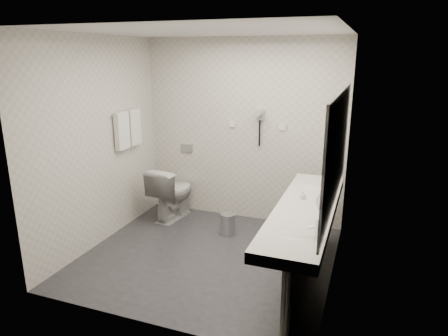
% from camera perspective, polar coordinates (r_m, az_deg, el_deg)
% --- Properties ---
extents(floor, '(2.80, 2.80, 0.00)m').
position_cam_1_polar(floor, '(4.83, -2.34, -12.37)').
color(floor, '#28272C').
rests_on(floor, ground).
extents(ceiling, '(2.80, 2.80, 0.00)m').
position_cam_1_polar(ceiling, '(4.26, -2.74, 18.78)').
color(ceiling, silver).
rests_on(ceiling, wall_back).
extents(wall_back, '(2.80, 0.00, 2.80)m').
position_cam_1_polar(wall_back, '(5.57, 2.67, 5.18)').
color(wall_back, beige).
rests_on(wall_back, floor).
extents(wall_front, '(2.80, 0.00, 2.80)m').
position_cam_1_polar(wall_front, '(3.26, -11.39, -2.92)').
color(wall_front, beige).
rests_on(wall_front, floor).
extents(wall_left, '(0.00, 2.60, 2.60)m').
position_cam_1_polar(wall_left, '(5.07, -17.30, 3.40)').
color(wall_left, beige).
rests_on(wall_left, floor).
extents(wall_right, '(0.00, 2.60, 2.60)m').
position_cam_1_polar(wall_right, '(4.06, 16.02, 0.49)').
color(wall_right, beige).
rests_on(wall_right, floor).
extents(vanity_counter, '(0.55, 2.20, 0.10)m').
position_cam_1_polar(vanity_counter, '(4.04, 11.39, -6.02)').
color(vanity_counter, silver).
rests_on(vanity_counter, floor).
extents(vanity_panel, '(0.03, 2.15, 0.75)m').
position_cam_1_polar(vanity_panel, '(4.21, 11.41, -11.43)').
color(vanity_panel, gray).
rests_on(vanity_panel, floor).
extents(vanity_post_near, '(0.06, 0.06, 0.75)m').
position_cam_1_polar(vanity_post_near, '(3.32, 8.88, -19.42)').
color(vanity_post_near, silver).
rests_on(vanity_post_near, floor).
extents(vanity_post_far, '(0.06, 0.06, 0.75)m').
position_cam_1_polar(vanity_post_far, '(5.15, 13.63, -6.35)').
color(vanity_post_far, silver).
rests_on(vanity_post_far, floor).
extents(mirror, '(0.02, 2.20, 1.05)m').
position_cam_1_polar(mirror, '(3.82, 15.77, 2.66)').
color(mirror, '#B2BCC6').
rests_on(mirror, wall_right).
extents(basin_near, '(0.40, 0.31, 0.05)m').
position_cam_1_polar(basin_near, '(3.43, 9.64, -9.33)').
color(basin_near, silver).
rests_on(basin_near, vanity_counter).
extents(basin_far, '(0.40, 0.31, 0.05)m').
position_cam_1_polar(basin_far, '(4.63, 12.72, -2.75)').
color(basin_far, silver).
rests_on(basin_far, vanity_counter).
extents(faucet_near, '(0.04, 0.04, 0.15)m').
position_cam_1_polar(faucet_near, '(3.37, 13.00, -8.34)').
color(faucet_near, silver).
rests_on(faucet_near, vanity_counter).
extents(faucet_far, '(0.04, 0.04, 0.15)m').
position_cam_1_polar(faucet_far, '(4.59, 15.20, -1.93)').
color(faucet_far, silver).
rests_on(faucet_far, vanity_counter).
extents(soap_bottle_a, '(0.06, 0.06, 0.12)m').
position_cam_1_polar(soap_bottle_a, '(4.09, 13.26, -4.22)').
color(soap_bottle_a, beige).
rests_on(soap_bottle_a, vanity_counter).
extents(soap_bottle_b, '(0.09, 0.09, 0.08)m').
position_cam_1_polar(soap_bottle_b, '(4.21, 11.07, -3.74)').
color(soap_bottle_b, beige).
rests_on(soap_bottle_b, vanity_counter).
extents(soap_bottle_c, '(0.05, 0.05, 0.13)m').
position_cam_1_polar(soap_bottle_c, '(3.96, 13.44, -4.75)').
color(soap_bottle_c, beige).
rests_on(soap_bottle_c, vanity_counter).
extents(glass_left, '(0.07, 0.07, 0.10)m').
position_cam_1_polar(glass_left, '(4.18, 14.44, -4.02)').
color(glass_left, silver).
rests_on(glass_left, vanity_counter).
extents(glass_right, '(0.09, 0.09, 0.12)m').
position_cam_1_polar(glass_right, '(4.27, 14.96, -3.43)').
color(glass_right, silver).
rests_on(glass_right, vanity_counter).
extents(toilet, '(0.51, 0.80, 0.76)m').
position_cam_1_polar(toilet, '(5.78, -7.33, -3.47)').
color(toilet, silver).
rests_on(toilet, floor).
extents(flush_plate, '(0.18, 0.02, 0.12)m').
position_cam_1_polar(flush_plate, '(5.93, -5.27, 2.81)').
color(flush_plate, '#B2B5BA').
rests_on(flush_plate, wall_back).
extents(pedal_bin, '(0.26, 0.26, 0.27)m').
position_cam_1_polar(pedal_bin, '(5.31, 0.56, -8.00)').
color(pedal_bin, '#B2B5BA').
rests_on(pedal_bin, floor).
extents(bin_lid, '(0.19, 0.19, 0.02)m').
position_cam_1_polar(bin_lid, '(5.25, 0.56, -6.57)').
color(bin_lid, '#B2B5BA').
rests_on(bin_lid, pedal_bin).
extents(towel_rail, '(0.02, 0.62, 0.02)m').
position_cam_1_polar(towel_rail, '(5.43, -13.62, 7.68)').
color(towel_rail, silver).
rests_on(towel_rail, wall_left).
extents(towel_near, '(0.07, 0.24, 0.48)m').
position_cam_1_polar(towel_near, '(5.35, -14.21, 5.13)').
color(towel_near, silver).
rests_on(towel_near, towel_rail).
extents(towel_far, '(0.07, 0.24, 0.48)m').
position_cam_1_polar(towel_far, '(5.58, -12.60, 5.66)').
color(towel_far, silver).
rests_on(towel_far, towel_rail).
extents(dryer_cradle, '(0.10, 0.04, 0.14)m').
position_cam_1_polar(dryer_cradle, '(5.43, 5.14, 7.53)').
color(dryer_cradle, gray).
rests_on(dryer_cradle, wall_back).
extents(dryer_barrel, '(0.08, 0.14, 0.08)m').
position_cam_1_polar(dryer_barrel, '(5.36, 4.95, 7.74)').
color(dryer_barrel, gray).
rests_on(dryer_barrel, dryer_cradle).
extents(dryer_cord, '(0.02, 0.02, 0.35)m').
position_cam_1_polar(dryer_cord, '(5.46, 5.03, 4.91)').
color(dryer_cord, black).
rests_on(dryer_cord, dryer_cradle).
extents(switch_plate_a, '(0.09, 0.02, 0.09)m').
position_cam_1_polar(switch_plate_a, '(5.59, 1.17, 6.27)').
color(switch_plate_a, silver).
rests_on(switch_plate_a, wall_back).
extents(switch_plate_b, '(0.09, 0.02, 0.09)m').
position_cam_1_polar(switch_plate_b, '(5.40, 8.24, 5.77)').
color(switch_plate_b, silver).
rests_on(switch_plate_b, wall_back).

